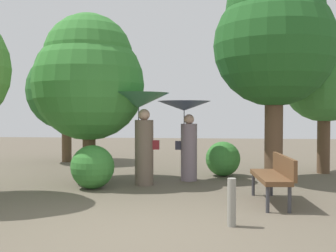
# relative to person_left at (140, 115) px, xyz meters

# --- Properties ---
(ground_plane) EXTENTS (40.00, 40.00, 0.00)m
(ground_plane) POSITION_rel_person_left_xyz_m (0.56, -3.42, -1.52)
(ground_plane) COLOR brown
(person_left) EXTENTS (1.34, 1.34, 2.00)m
(person_left) POSITION_rel_person_left_xyz_m (0.00, 0.00, 0.00)
(person_left) COLOR #6B5B4C
(person_left) RESTS_ON ground
(person_right) EXTENTS (1.24, 1.24, 1.84)m
(person_right) POSITION_rel_person_left_xyz_m (0.96, 0.65, -0.16)
(person_right) COLOR gray
(person_right) RESTS_ON ground
(park_bench) EXTENTS (0.58, 1.53, 0.83)m
(park_bench) POSITION_rel_person_left_xyz_m (2.62, -1.61, -1.00)
(park_bench) COLOR #38383D
(park_bench) RESTS_ON ground
(tree_near_right) EXTENTS (2.15, 2.15, 3.92)m
(tree_near_right) POSITION_rel_person_left_xyz_m (4.46, 2.16, 1.10)
(tree_near_right) COLOR brown
(tree_near_right) RESTS_ON ground
(tree_mid_left) EXTENTS (2.54, 2.54, 3.83)m
(tree_mid_left) POSITION_rel_person_left_xyz_m (-1.24, 0.31, 0.89)
(tree_mid_left) COLOR brown
(tree_mid_left) RESTS_ON ground
(tree_mid_right) EXTENTS (2.79, 2.79, 5.06)m
(tree_mid_right) POSITION_rel_person_left_xyz_m (2.98, 0.83, 1.85)
(tree_mid_right) COLOR brown
(tree_mid_right) RESTS_ON ground
(tree_far_back) EXTENTS (2.52, 2.52, 3.91)m
(tree_far_back) POSITION_rel_person_left_xyz_m (-3.07, 3.93, 0.97)
(tree_far_back) COLOR brown
(tree_far_back) RESTS_ON ground
(bush_path_left) EXTENTS (0.86, 0.86, 0.86)m
(bush_path_left) POSITION_rel_person_left_xyz_m (1.84, 1.41, -1.09)
(bush_path_left) COLOR #387F33
(bush_path_left) RESTS_ON ground
(bush_path_right) EXTENTS (0.90, 0.90, 0.90)m
(bush_path_right) POSITION_rel_person_left_xyz_m (-0.91, -0.58, -1.06)
(bush_path_right) COLOR #387F33
(bush_path_right) RESTS_ON ground
(path_marker_post) EXTENTS (0.12, 0.12, 0.67)m
(path_marker_post) POSITION_rel_person_left_xyz_m (1.80, -3.13, -1.18)
(path_marker_post) COLOR gray
(path_marker_post) RESTS_ON ground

